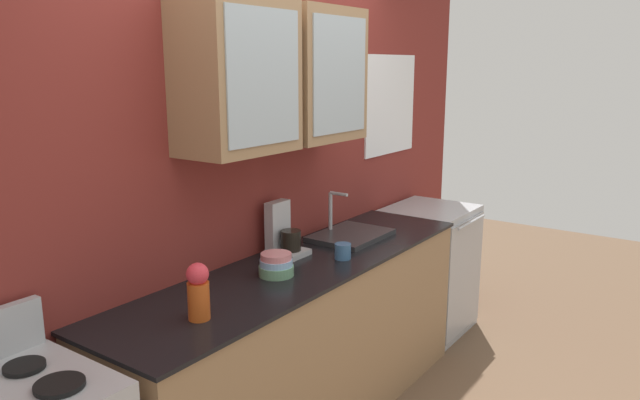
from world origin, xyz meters
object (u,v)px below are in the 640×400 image
at_px(cup_near_sink, 343,251).
at_px(coffee_maker, 284,235).
at_px(bowl_stack, 276,265).
at_px(vase, 198,291).
at_px(sink_faucet, 350,234).
at_px(dishwasher, 429,269).

height_order(cup_near_sink, coffee_maker, coffee_maker).
bearing_deg(coffee_maker, bowl_stack, -147.78).
height_order(vase, cup_near_sink, vase).
height_order(vase, coffee_maker, coffee_maker).
relative_size(sink_faucet, coffee_maker, 1.64).
xyz_separation_m(sink_faucet, coffee_maker, (-0.48, 0.13, 0.09)).
bearing_deg(cup_near_sink, vase, 177.21).
xyz_separation_m(cup_near_sink, dishwasher, (1.35, 0.12, -0.51)).
xyz_separation_m(sink_faucet, vase, (-1.35, -0.13, 0.10)).
xyz_separation_m(sink_faucet, dishwasher, (0.99, -0.06, -0.49)).
bearing_deg(cup_near_sink, bowl_stack, 162.76).
distance_m(bowl_stack, coffee_maker, 0.35).
distance_m(cup_near_sink, dishwasher, 1.45).
bearing_deg(sink_faucet, cup_near_sink, -152.90).
bearing_deg(dishwasher, cup_near_sink, -174.94).
distance_m(bowl_stack, dishwasher, 1.83).
bearing_deg(dishwasher, coffee_maker, 172.61).
height_order(dishwasher, coffee_maker, coffee_maker).
bearing_deg(dishwasher, sink_faucet, 176.33).
bearing_deg(coffee_maker, cup_near_sink, -69.26).
relative_size(sink_faucet, cup_near_sink, 3.91).
relative_size(bowl_stack, vase, 0.72).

